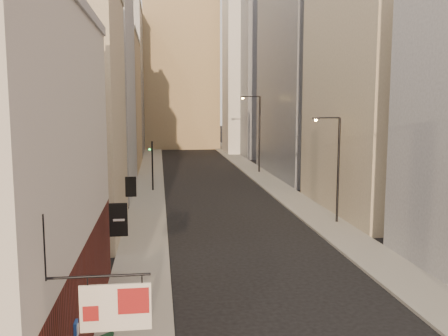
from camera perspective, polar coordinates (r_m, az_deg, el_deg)
sidewalk_left at (r=63.59m, az=-8.33°, el=-0.43°), size 3.00×140.00×0.15m
sidewalk_right at (r=64.69m, az=3.26°, el=-0.23°), size 3.00×140.00×0.15m
left_bldg_beige at (r=34.61m, az=-18.45°, el=5.87°), size 8.00×12.00×16.00m
left_bldg_grey at (r=50.42m, az=-15.09°, el=8.66°), size 8.00×16.00×20.00m
left_bldg_tan at (r=68.30m, az=-13.06°, el=7.09°), size 8.00×18.00×17.00m
left_bldg_wingrid at (r=88.29m, az=-11.87°, el=9.44°), size 8.00×20.00×24.00m
right_bldg_beige at (r=41.83m, az=17.43°, el=8.86°), size 8.00×16.00×20.00m
right_bldg_wingrid at (r=60.71m, az=9.46°, el=11.40°), size 8.00×20.00×26.00m
highrise at (r=90.72m, az=8.06°, el=18.16°), size 21.00×23.00×51.20m
clock_tower at (r=100.48m, az=-5.02°, el=12.53°), size 14.00×14.00×44.90m
white_tower at (r=87.92m, az=2.79°, el=13.92°), size 8.00×8.00×41.50m
streetlamp_mid at (r=36.63m, az=12.64°, el=0.52°), size 2.03×0.37×7.74m
streetlamp_far at (r=62.08m, az=3.85°, el=4.43°), size 2.41×1.01×9.56m
traffic_light_left at (r=49.44m, az=-8.20°, el=1.29°), size 0.54×0.42×5.00m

